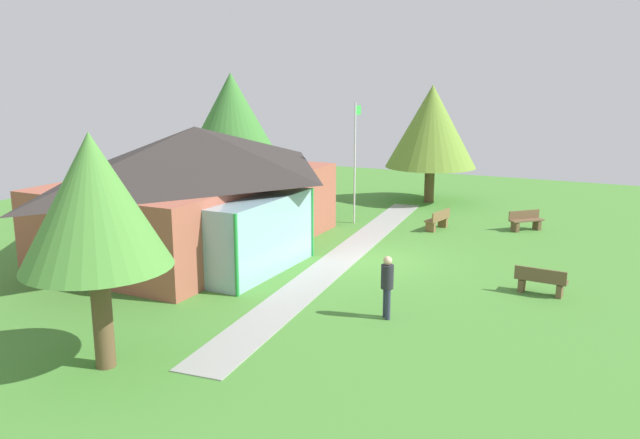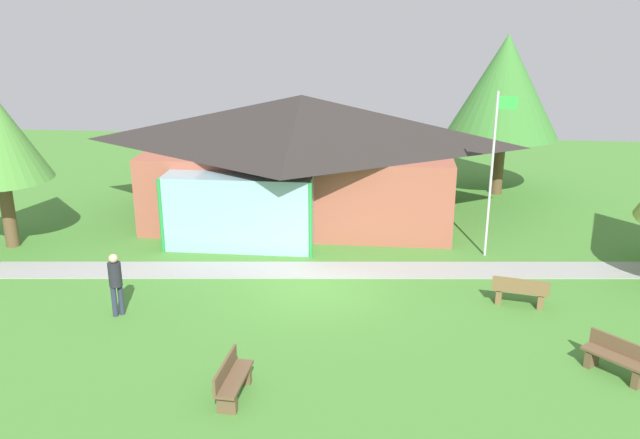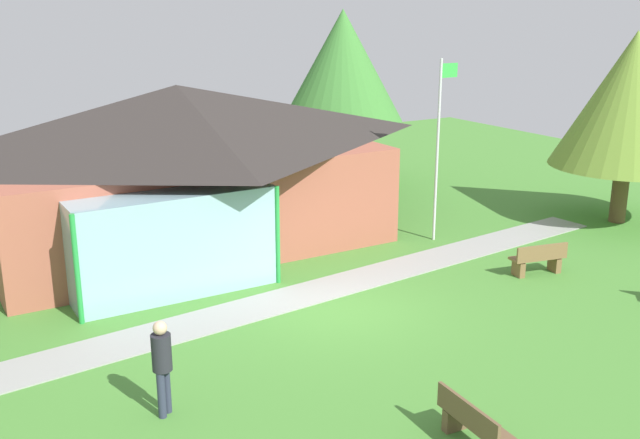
{
  "view_description": "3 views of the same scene",
  "coord_description": "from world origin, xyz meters",
  "px_view_note": "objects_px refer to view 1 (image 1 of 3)",
  "views": [
    {
      "loc": [
        -20.4,
        -7.94,
        6.35
      ],
      "look_at": [
        -0.12,
        2.08,
        1.31
      ],
      "focal_mm": 35.7,
      "sensor_mm": 36.0,
      "label": 1
    },
    {
      "loc": [
        1.86,
        -17.8,
        8.09
      ],
      "look_at": [
        -0.19,
        2.65,
        1.16
      ],
      "focal_mm": 37.5,
      "sensor_mm": 36.0,
      "label": 2
    },
    {
      "loc": [
        -8.58,
        -13.47,
        6.8
      ],
      "look_at": [
        0.83,
        2.31,
        1.45
      ],
      "focal_mm": 41.69,
      "sensor_mm": 36.0,
      "label": 3
    }
  ],
  "objects_px": {
    "bench_lawn_far_right": "(526,221)",
    "tree_west_hedge": "(93,202)",
    "bench_mid_right": "(438,220)",
    "visitor_strolling_lawn": "(387,282)",
    "tree_east_hedge": "(432,127)",
    "flagpole": "(355,157)",
    "tree_behind_pavilion_right": "(231,115)",
    "pavilion": "(199,186)",
    "bench_front_center": "(541,282)"
  },
  "relations": [
    {
      "from": "visitor_strolling_lawn",
      "to": "bench_front_center",
      "type": "bearing_deg",
      "value": 97.13
    },
    {
      "from": "tree_behind_pavilion_right",
      "to": "visitor_strolling_lawn",
      "type": "bearing_deg",
      "value": -132.52
    },
    {
      "from": "bench_front_center",
      "to": "tree_west_hedge",
      "type": "distance_m",
      "value": 12.88
    },
    {
      "from": "bench_lawn_far_right",
      "to": "tree_west_hedge",
      "type": "xyz_separation_m",
      "value": [
        -17.77,
        6.38,
        3.36
      ]
    },
    {
      "from": "bench_front_center",
      "to": "bench_lawn_far_right",
      "type": "distance_m",
      "value": 8.51
    },
    {
      "from": "bench_lawn_far_right",
      "to": "bench_front_center",
      "type": "bearing_deg",
      "value": 56.55
    },
    {
      "from": "flagpole",
      "to": "visitor_strolling_lawn",
      "type": "bearing_deg",
      "value": -152.48
    },
    {
      "from": "bench_lawn_far_right",
      "to": "visitor_strolling_lawn",
      "type": "xyz_separation_m",
      "value": [
        -12.21,
        1.75,
        0.62
      ]
    },
    {
      "from": "pavilion",
      "to": "tree_west_hedge",
      "type": "bearing_deg",
      "value": -155.3
    },
    {
      "from": "flagpole",
      "to": "bench_front_center",
      "type": "bearing_deg",
      "value": -126.1
    },
    {
      "from": "visitor_strolling_lawn",
      "to": "tree_east_hedge",
      "type": "relative_size",
      "value": 0.29
    },
    {
      "from": "pavilion",
      "to": "tree_east_hedge",
      "type": "bearing_deg",
      "value": -21.56
    },
    {
      "from": "tree_west_hedge",
      "to": "tree_behind_pavilion_right",
      "type": "bearing_deg",
      "value": 25.16
    },
    {
      "from": "bench_mid_right",
      "to": "bench_lawn_far_right",
      "type": "distance_m",
      "value": 3.72
    },
    {
      "from": "bench_mid_right",
      "to": "tree_behind_pavilion_right",
      "type": "height_order",
      "value": "tree_behind_pavilion_right"
    },
    {
      "from": "bench_mid_right",
      "to": "bench_lawn_far_right",
      "type": "xyz_separation_m",
      "value": [
        1.51,
        -3.4,
        0.0
      ]
    },
    {
      "from": "bench_mid_right",
      "to": "tree_west_hedge",
      "type": "relative_size",
      "value": 0.3
    },
    {
      "from": "visitor_strolling_lawn",
      "to": "tree_behind_pavilion_right",
      "type": "height_order",
      "value": "tree_behind_pavilion_right"
    },
    {
      "from": "bench_front_center",
      "to": "bench_lawn_far_right",
      "type": "relative_size",
      "value": 1.11
    },
    {
      "from": "flagpole",
      "to": "visitor_strolling_lawn",
      "type": "distance_m",
      "value": 11.78
    },
    {
      "from": "flagpole",
      "to": "tree_behind_pavilion_right",
      "type": "distance_m",
      "value": 7.67
    },
    {
      "from": "pavilion",
      "to": "visitor_strolling_lawn",
      "type": "distance_m",
      "value": 9.76
    },
    {
      "from": "bench_lawn_far_right",
      "to": "visitor_strolling_lawn",
      "type": "distance_m",
      "value": 12.35
    },
    {
      "from": "bench_mid_right",
      "to": "tree_west_hedge",
      "type": "bearing_deg",
      "value": -178.55
    },
    {
      "from": "tree_east_hedge",
      "to": "pavilion",
      "type": "bearing_deg",
      "value": 158.44
    },
    {
      "from": "visitor_strolling_lawn",
      "to": "tree_east_hedge",
      "type": "height_order",
      "value": "tree_east_hedge"
    },
    {
      "from": "pavilion",
      "to": "tree_west_hedge",
      "type": "height_order",
      "value": "tree_west_hedge"
    },
    {
      "from": "visitor_strolling_lawn",
      "to": "tree_west_hedge",
      "type": "bearing_deg",
      "value": -80.92
    },
    {
      "from": "bench_lawn_far_right",
      "to": "flagpole",
      "type": "bearing_deg",
      "value": -30.04
    },
    {
      "from": "bench_lawn_far_right",
      "to": "visitor_strolling_lawn",
      "type": "bearing_deg",
      "value": 36.82
    },
    {
      "from": "pavilion",
      "to": "tree_west_hedge",
      "type": "distance_m",
      "value": 10.32
    },
    {
      "from": "flagpole",
      "to": "tree_behind_pavilion_right",
      "type": "relative_size",
      "value": 0.8
    },
    {
      "from": "bench_lawn_far_right",
      "to": "tree_west_hedge",
      "type": "bearing_deg",
      "value": 25.2
    },
    {
      "from": "visitor_strolling_lawn",
      "to": "tree_west_hedge",
      "type": "height_order",
      "value": "tree_west_hedge"
    },
    {
      "from": "tree_behind_pavilion_right",
      "to": "flagpole",
      "type": "bearing_deg",
      "value": -100.61
    },
    {
      "from": "flagpole",
      "to": "tree_behind_pavilion_right",
      "type": "bearing_deg",
      "value": 79.39
    },
    {
      "from": "bench_lawn_far_right",
      "to": "pavilion",
      "type": "bearing_deg",
      "value": -6.53
    },
    {
      "from": "bench_mid_right",
      "to": "bench_lawn_far_right",
      "type": "height_order",
      "value": "same"
    },
    {
      "from": "tree_behind_pavilion_right",
      "to": "bench_lawn_far_right",
      "type": "bearing_deg",
      "value": -87.93
    },
    {
      "from": "bench_mid_right",
      "to": "tree_west_hedge",
      "type": "xyz_separation_m",
      "value": [
        -16.27,
        2.99,
        3.36
      ]
    },
    {
      "from": "bench_mid_right",
      "to": "visitor_strolling_lawn",
      "type": "bearing_deg",
      "value": -159.37
    },
    {
      "from": "pavilion",
      "to": "tree_east_hedge",
      "type": "relative_size",
      "value": 1.97
    },
    {
      "from": "bench_front_center",
      "to": "bench_mid_right",
      "type": "relative_size",
      "value": 0.98
    },
    {
      "from": "tree_west_hedge",
      "to": "bench_mid_right",
      "type": "bearing_deg",
      "value": -10.41
    },
    {
      "from": "pavilion",
      "to": "flagpole",
      "type": "bearing_deg",
      "value": -28.33
    },
    {
      "from": "pavilion",
      "to": "tree_behind_pavilion_right",
      "type": "relative_size",
      "value": 1.8
    },
    {
      "from": "pavilion",
      "to": "bench_front_center",
      "type": "distance_m",
      "value": 12.53
    },
    {
      "from": "pavilion",
      "to": "tree_east_hedge",
      "type": "height_order",
      "value": "tree_east_hedge"
    },
    {
      "from": "flagpole",
      "to": "tree_east_hedge",
      "type": "xyz_separation_m",
      "value": [
        6.3,
        -1.54,
        0.97
      ]
    },
    {
      "from": "pavilion",
      "to": "tree_west_hedge",
      "type": "relative_size",
      "value": 2.26
    }
  ]
}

